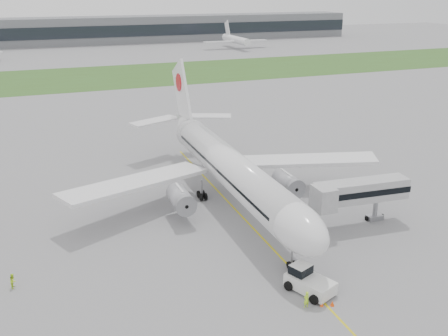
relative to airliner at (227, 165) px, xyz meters
name	(u,v)px	position (x,y,z in m)	size (l,w,h in m)	color
ground	(240,214)	(0.00, -4.87, -5.66)	(600.00, 600.00, 0.00)	#959598
apron_markings	(255,230)	(0.00, -9.87, -5.66)	(70.00, 70.00, 0.04)	gold
grass_strip	(109,76)	(0.00, 115.13, -5.65)	(600.00, 50.00, 0.02)	#395821
terminal_building	(77,31)	(0.00, 225.00, 1.34)	(320.00, 22.30, 14.00)	gray
airliner	(227,165)	(0.00, 0.00, 0.00)	(48.13, 53.95, 17.88)	white
pushback_tug	(308,280)	(-0.43, -24.14, -4.50)	(4.73, 5.61, 2.52)	white
jet_bridge	(356,192)	(12.84, -13.05, -1.02)	(13.69, 3.90, 6.28)	#B5B5B8
safety_cone_left	(322,304)	(-0.50, -27.16, -5.40)	(0.37, 0.37, 0.51)	#FF4B0D
safety_cone_right	(332,303)	(0.50, -27.49, -5.38)	(0.41, 0.41, 0.57)	#FF4B0D
ground_crew_near	(306,299)	(-2.05, -26.75, -4.77)	(0.65, 0.43, 1.78)	#B8F629
ground_crew_far	(13,281)	(-29.00, -12.85, -4.85)	(0.78, 0.61, 1.62)	#CBFA29
distant_aircraft_right	(236,48)	(72.52, 176.19, -5.66)	(33.03, 29.14, 12.63)	white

